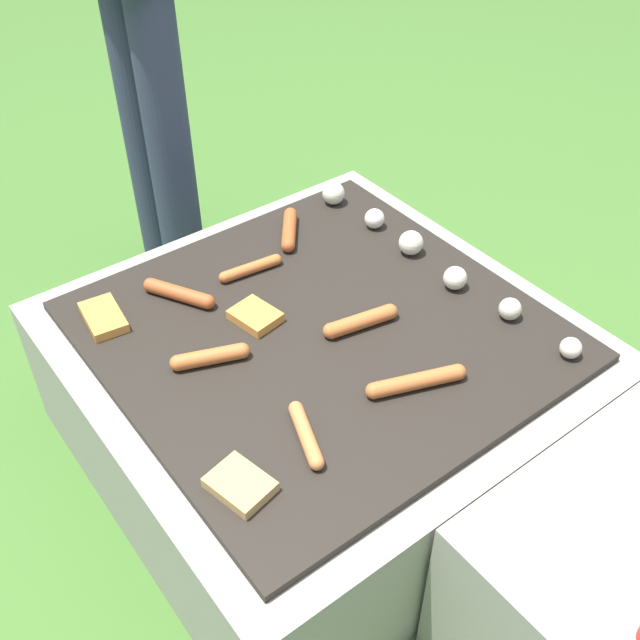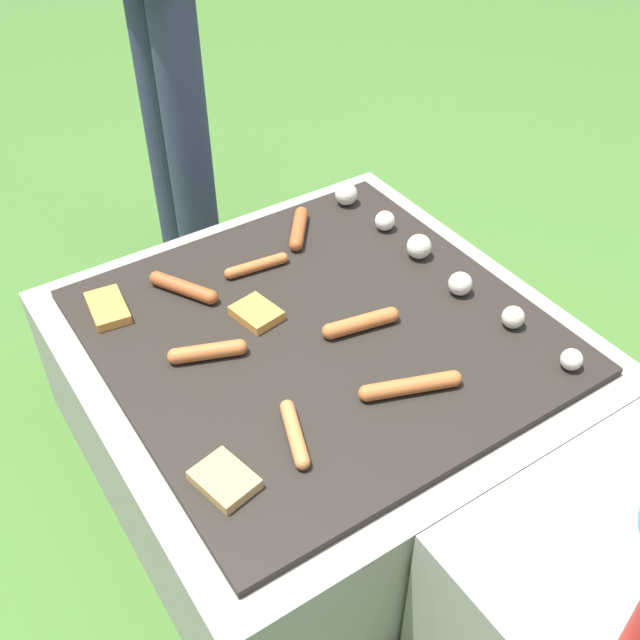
% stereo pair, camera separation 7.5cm
% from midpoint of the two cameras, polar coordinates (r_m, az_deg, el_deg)
% --- Properties ---
extents(ground_plane, '(14.00, 14.00, 0.00)m').
position_cam_midpoint_polar(ground_plane, '(1.75, 1.24, -9.44)').
color(ground_plane, '#3D6628').
extents(grill, '(0.93, 0.93, 0.36)m').
position_cam_midpoint_polar(grill, '(1.62, 1.33, -5.43)').
color(grill, gray).
rests_on(grill, ground_plane).
extents(sausage_back_center, '(0.14, 0.07, 0.03)m').
position_cam_midpoint_polar(sausage_back_center, '(1.28, -0.26, -8.69)').
color(sausage_back_center, '#C6753D').
rests_on(sausage_back_center, grill).
extents(sausage_front_center, '(0.08, 0.14, 0.03)m').
position_cam_midpoint_polar(sausage_front_center, '(1.43, -7.08, -2.45)').
color(sausage_front_center, '#B7602D').
rests_on(sausage_front_center, grill).
extents(sausage_front_left, '(0.09, 0.19, 0.03)m').
position_cam_midpoint_polar(sausage_front_left, '(1.37, 8.48, -5.02)').
color(sausage_front_left, '#B7602D').
rests_on(sausage_front_left, grill).
extents(sausage_back_right, '(0.15, 0.10, 0.03)m').
position_cam_midpoint_polar(sausage_back_right, '(1.58, -9.05, 2.43)').
color(sausage_back_right, '#A34C23').
rests_on(sausage_back_right, grill).
extents(sausage_front_right, '(0.06, 0.17, 0.03)m').
position_cam_midpoint_polar(sausage_front_right, '(1.48, 4.51, -0.28)').
color(sausage_front_right, '#B7602D').
rests_on(sausage_front_right, grill).
extents(sausage_back_left, '(0.13, 0.11, 0.03)m').
position_cam_midpoint_polar(sausage_back_left, '(1.74, -0.40, 6.96)').
color(sausage_back_left, '#A34C23').
rests_on(sausage_back_left, grill).
extents(sausage_mid_left, '(0.04, 0.15, 0.02)m').
position_cam_midpoint_polar(sausage_mid_left, '(1.63, -3.54, 4.13)').
color(sausage_mid_left, '#B7602D').
rests_on(sausage_mid_left, grill).
extents(bread_slice_left, '(0.10, 0.09, 0.02)m').
position_cam_midpoint_polar(bread_slice_left, '(1.51, -3.46, 0.49)').
color(bread_slice_left, '#D18438').
rests_on(bread_slice_left, grill).
extents(bread_slice_center, '(0.12, 0.08, 0.02)m').
position_cam_midpoint_polar(bread_slice_center, '(1.57, -14.57, 0.87)').
color(bread_slice_center, '#D18438').
rests_on(bread_slice_center, grill).
extents(bread_slice_right, '(0.11, 0.10, 0.02)m').
position_cam_midpoint_polar(bread_slice_right, '(1.23, -5.52, -12.07)').
color(bread_slice_right, tan).
rests_on(bread_slice_right, grill).
extents(mushroom_row, '(0.75, 0.07, 0.06)m').
position_cam_midpoint_polar(mushroom_row, '(1.67, 9.38, 5.01)').
color(mushroom_row, beige).
rests_on(mushroom_row, grill).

